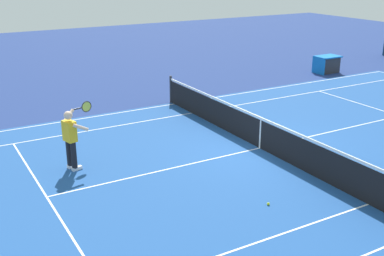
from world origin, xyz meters
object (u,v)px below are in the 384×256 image
(tennis_player_near, at_px, (71,137))
(equipment_cart_tarped, at_px, (327,64))
(tennis_ball, at_px, (268,204))
(tennis_net, at_px, (261,133))

(tennis_player_near, height_order, equipment_cart_tarped, tennis_player_near)
(tennis_player_near, relative_size, tennis_ball, 25.71)
(tennis_ball, relative_size, equipment_cart_tarped, 0.05)
(tennis_net, bearing_deg, tennis_ball, 55.50)
(tennis_ball, bearing_deg, equipment_cart_tarped, -139.73)
(tennis_player_near, bearing_deg, equipment_cart_tarped, -159.93)
(tennis_player_near, height_order, tennis_ball, tennis_player_near)
(tennis_player_near, distance_m, equipment_cart_tarped, 15.66)
(equipment_cart_tarped, bearing_deg, tennis_player_near, 20.07)
(tennis_net, height_order, tennis_player_near, tennis_player_near)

